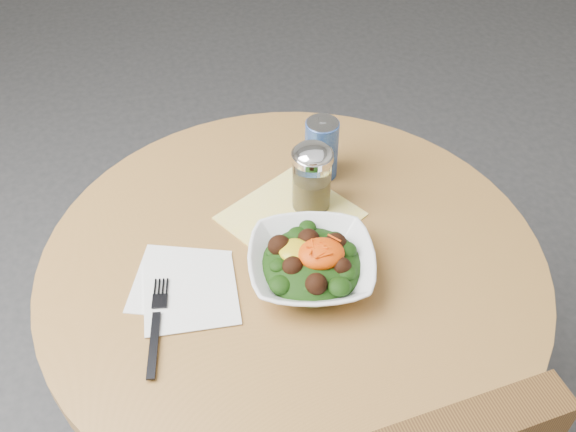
# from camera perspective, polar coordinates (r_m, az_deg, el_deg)

# --- Properties ---
(table) EXTENTS (0.90, 0.90, 0.75)m
(table) POSITION_cam_1_polar(r_m,az_deg,el_deg) (1.30, 0.39, -9.56)
(table) COLOR black
(table) RESTS_ON ground
(cloth_napkin) EXTENTS (0.29, 0.29, 0.00)m
(cloth_napkin) POSITION_cam_1_polar(r_m,az_deg,el_deg) (1.22, 0.23, -0.01)
(cloth_napkin) COLOR yellow
(cloth_napkin) RESTS_ON table
(paper_napkins) EXTENTS (0.20, 0.21, 0.00)m
(paper_napkins) POSITION_cam_1_polar(r_m,az_deg,el_deg) (1.11, -9.13, -6.27)
(paper_napkins) COLOR white
(paper_napkins) RESTS_ON table
(salad_bowl) EXTENTS (0.25, 0.25, 0.08)m
(salad_bowl) POSITION_cam_1_polar(r_m,az_deg,el_deg) (1.09, 2.10, -4.24)
(salad_bowl) COLOR white
(salad_bowl) RESTS_ON table
(fork) EXTENTS (0.05, 0.20, 0.00)m
(fork) POSITION_cam_1_polar(r_m,az_deg,el_deg) (1.07, -11.59, -9.26)
(fork) COLOR black
(fork) RESTS_ON table
(spice_shaker) EXTENTS (0.08, 0.08, 0.14)m
(spice_shaker) POSITION_cam_1_polar(r_m,az_deg,el_deg) (1.20, 2.13, 3.42)
(spice_shaker) COLOR silver
(spice_shaker) RESTS_ON table
(beverage_can) EXTENTS (0.07, 0.07, 0.13)m
(beverage_can) POSITION_cam_1_polar(r_m,az_deg,el_deg) (1.27, 2.99, 6.02)
(beverage_can) COLOR navy
(beverage_can) RESTS_ON table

